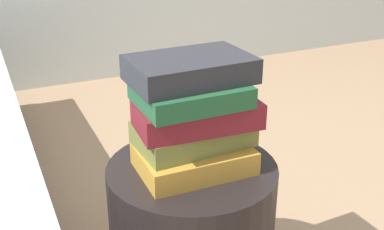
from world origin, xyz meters
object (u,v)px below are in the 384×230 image
(book_olive, at_px, (193,134))
(book_charcoal, at_px, (189,69))
(book_forest, at_px, (190,93))
(book_ochre, at_px, (194,158))
(book_maroon, at_px, (197,115))

(book_olive, bearing_deg, book_charcoal, 177.40)
(book_forest, bearing_deg, book_olive, 48.06)
(book_ochre, distance_m, book_forest, 0.18)
(book_olive, bearing_deg, book_forest, -134.47)
(book_maroon, xyz_separation_m, book_charcoal, (-0.01, 0.02, 0.11))
(book_ochre, bearing_deg, book_charcoal, 95.89)
(book_olive, distance_m, book_maroon, 0.06)
(book_charcoal, bearing_deg, book_olive, -1.51)
(book_olive, height_order, book_forest, book_forest)
(book_forest, height_order, book_charcoal, book_charcoal)
(book_maroon, height_order, book_forest, book_forest)
(book_ochre, xyz_separation_m, book_forest, (-0.01, 0.00, 0.17))
(book_maroon, bearing_deg, book_charcoal, 121.35)
(book_ochre, distance_m, book_olive, 0.06)
(book_maroon, xyz_separation_m, book_forest, (-0.02, 0.01, 0.06))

